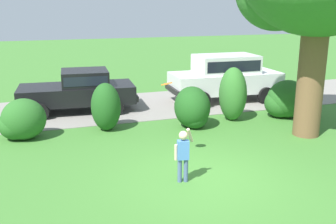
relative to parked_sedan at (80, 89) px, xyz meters
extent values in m
plane|color=#3D752D|center=(2.14, -6.99, -0.85)|extent=(80.00, 80.00, 0.00)
cube|color=gray|center=(2.14, 0.07, -0.84)|extent=(28.00, 4.40, 0.02)
cylinder|color=brown|center=(6.32, -5.07, 0.94)|extent=(0.79, 0.79, 3.57)
ellipsoid|color=#286023|center=(-1.93, -2.74, -0.23)|extent=(1.30, 1.12, 1.24)
ellipsoid|color=#286023|center=(-2.16, -2.68, -0.38)|extent=(1.03, 1.03, 0.93)
ellipsoid|color=#1E511C|center=(0.54, -2.64, -0.08)|extent=(0.94, 1.01, 1.54)
ellipsoid|color=#1E511C|center=(3.26, -3.21, -0.17)|extent=(1.16, 1.31, 1.36)
ellipsoid|color=#1E511C|center=(3.30, -3.36, -0.47)|extent=(0.84, 0.84, 0.76)
ellipsoid|color=#33702B|center=(4.90, -2.88, 0.08)|extent=(0.92, 1.07, 1.86)
ellipsoid|color=#286023|center=(6.93, -3.17, -0.18)|extent=(1.43, 1.39, 1.34)
ellipsoid|color=#286023|center=(6.70, -3.10, -0.34)|extent=(1.13, 1.13, 1.02)
cube|color=black|center=(-0.10, 0.01, -0.17)|extent=(4.32, 2.14, 0.64)
cube|color=black|center=(0.22, -0.02, 0.43)|extent=(1.79, 1.74, 0.56)
cube|color=black|center=(0.22, -0.02, 0.43)|extent=(1.66, 1.75, 0.34)
cylinder|color=black|center=(-1.46, -0.84, -0.55)|extent=(0.61, 0.26, 0.60)
cylinder|color=black|center=(-1.33, 1.04, -0.55)|extent=(0.61, 0.26, 0.60)
cylinder|color=black|center=(1.13, -1.02, -0.55)|extent=(0.61, 0.26, 0.60)
cylinder|color=black|center=(1.27, 0.85, -0.55)|extent=(0.61, 0.26, 0.60)
cube|color=black|center=(-2.23, 0.16, -0.33)|extent=(0.25, 1.75, 0.20)
cube|color=black|center=(2.04, -0.15, -0.33)|extent=(0.25, 1.75, 0.20)
cube|color=white|center=(5.93, -0.22, -0.05)|extent=(4.56, 1.99, 0.80)
cube|color=white|center=(5.93, -0.22, 0.71)|extent=(2.53, 1.70, 0.72)
cube|color=black|center=(5.93, -0.22, 0.71)|extent=(2.33, 1.71, 0.43)
cylinder|color=black|center=(4.51, -1.12, -0.51)|extent=(0.69, 0.24, 0.68)
cylinder|color=black|center=(4.57, 0.76, -0.51)|extent=(0.69, 0.24, 0.68)
cylinder|color=black|center=(7.29, -1.21, -0.51)|extent=(0.69, 0.24, 0.68)
cylinder|color=black|center=(7.36, 0.67, -0.51)|extent=(0.69, 0.24, 0.68)
cube|color=black|center=(3.64, -0.15, -0.25)|extent=(0.18, 1.75, 0.20)
cube|color=black|center=(8.22, -0.30, -0.25)|extent=(0.18, 1.75, 0.20)
cylinder|color=#4C608C|center=(1.45, -6.99, -0.57)|extent=(0.10, 0.10, 0.55)
cylinder|color=#4C608C|center=(1.59, -7.02, -0.57)|extent=(0.10, 0.10, 0.55)
cube|color=#4C7FCC|center=(1.52, -7.00, -0.08)|extent=(0.29, 0.21, 0.44)
sphere|color=beige|center=(1.52, -7.00, 0.26)|extent=(0.20, 0.20, 0.20)
cylinder|color=beige|center=(1.69, -6.98, 0.24)|extent=(0.22, 0.22, 0.39)
cylinder|color=beige|center=(1.36, -6.97, -0.13)|extent=(0.07, 0.07, 0.36)
cylinder|color=orange|center=(1.53, -5.81, 1.20)|extent=(0.29, 0.28, 0.13)
cylinder|color=red|center=(1.53, -5.81, 1.20)|extent=(0.16, 0.16, 0.09)
camera|label=1|loc=(-1.38, -14.65, 3.04)|focal=41.77mm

